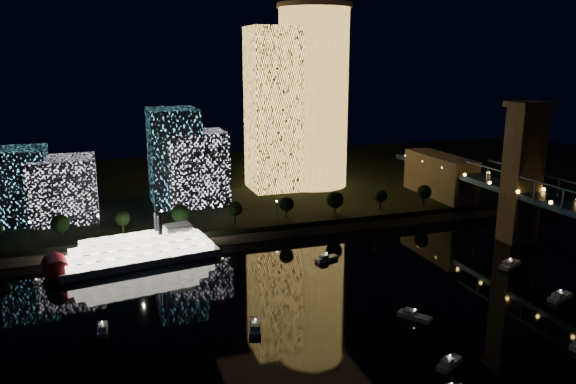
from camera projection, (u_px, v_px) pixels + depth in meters
name	position (u px, v px, depth m)	size (l,w,h in m)	color
ground	(439.00, 330.00, 137.24)	(520.00, 520.00, 0.00)	black
far_bank	(260.00, 183.00, 283.92)	(420.00, 160.00, 5.00)	black
seawall	(317.00, 229.00, 212.36)	(420.00, 6.00, 3.00)	#6B5E4C
tower_cylindrical	(313.00, 97.00, 259.44)	(34.00, 34.00, 82.94)	#FFBE51
tower_rectangular	(274.00, 110.00, 253.32)	(22.87, 22.87, 72.76)	#FFBE51
midrise_blocks	(131.00, 171.00, 222.41)	(88.09, 35.12, 39.40)	silver
riverboat	(133.00, 252.00, 178.88)	(55.38, 20.02, 16.37)	silver
motorboats	(405.00, 317.00, 142.16)	(129.79, 81.26, 2.78)	silver
esplanade_trees	(238.00, 208.00, 206.83)	(165.68, 6.68, 8.84)	black
street_lamps	(221.00, 209.00, 211.07)	(132.70, 0.70, 5.65)	black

